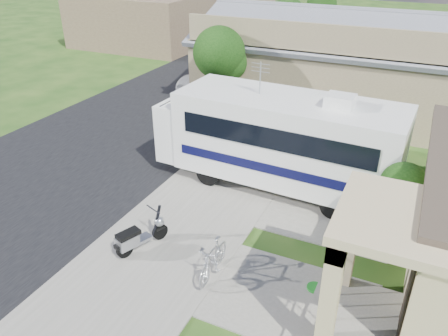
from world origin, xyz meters
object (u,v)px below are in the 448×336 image
at_px(van, 254,51).
at_px(pickup_truck, 221,77).
at_px(motorhome, 278,137).
at_px(garden_hose, 314,290).
at_px(scooter, 139,236).
at_px(bicycle, 213,261).
at_px(shrub, 401,209).

bearing_deg(van, pickup_truck, -92.00).
relative_size(motorhome, garden_hose, 21.33).
xyz_separation_m(scooter, pickup_truck, (-4.26, 14.41, 0.34)).
bearing_deg(motorhome, van, 116.97).
distance_m(bicycle, pickup_truck, 15.91).
relative_size(van, garden_hose, 13.57).
height_order(scooter, van, van).
xyz_separation_m(shrub, garden_hose, (-1.59, -2.60, -1.38)).
xyz_separation_m(pickup_truck, garden_hose, (9.28, -13.94, -0.76)).
distance_m(shrub, garden_hose, 3.34).
xyz_separation_m(bicycle, van, (-7.34, 21.38, 0.29)).
relative_size(motorhome, pickup_truck, 1.41).
xyz_separation_m(motorhome, scooter, (-2.27, -5.32, -1.37)).
distance_m(scooter, van, 21.90).
height_order(scooter, garden_hose, scooter).
bearing_deg(bicycle, van, 107.22).
relative_size(bicycle, pickup_truck, 0.28).
relative_size(motorhome, bicycle, 5.10).
relative_size(shrub, garden_hose, 7.09).
bearing_deg(scooter, pickup_truck, 127.52).
distance_m(scooter, pickup_truck, 15.03).
distance_m(shrub, bicycle, 5.33).
distance_m(shrub, scooter, 7.35).
distance_m(motorhome, bicycle, 5.53).
bearing_deg(pickup_truck, shrub, 135.04).
bearing_deg(shrub, pickup_truck, 133.78).
bearing_deg(scooter, van, 124.10).
distance_m(shrub, pickup_truck, 15.72).
distance_m(motorhome, pickup_truck, 11.24).
xyz_separation_m(scooter, bicycle, (2.40, -0.04, 0.00)).
bearing_deg(motorhome, pickup_truck, 128.42).
height_order(shrub, garden_hose, shrub).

